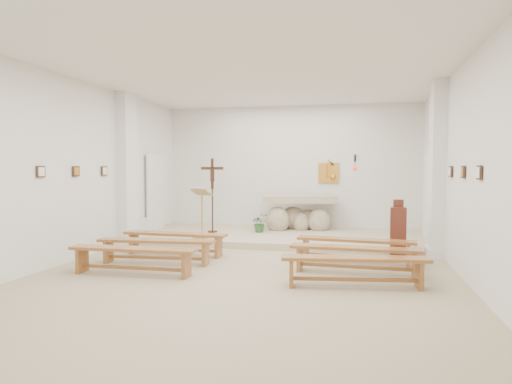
% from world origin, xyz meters
% --- Properties ---
extents(ground, '(7.00, 10.00, 0.00)m').
position_xyz_m(ground, '(0.00, 0.00, 0.00)').
color(ground, tan).
rests_on(ground, ground).
extents(wall_left, '(0.02, 10.00, 3.50)m').
position_xyz_m(wall_left, '(-3.49, 0.00, 1.75)').
color(wall_left, silver).
rests_on(wall_left, ground).
extents(wall_right, '(0.02, 10.00, 3.50)m').
position_xyz_m(wall_right, '(3.49, 0.00, 1.75)').
color(wall_right, silver).
rests_on(wall_right, ground).
extents(wall_back, '(7.00, 0.02, 3.50)m').
position_xyz_m(wall_back, '(0.00, 4.99, 1.75)').
color(wall_back, silver).
rests_on(wall_back, ground).
extents(ceiling, '(7.00, 10.00, 0.02)m').
position_xyz_m(ceiling, '(0.00, 0.00, 3.49)').
color(ceiling, silver).
rests_on(ceiling, wall_back).
extents(sanctuary_platform, '(6.98, 3.00, 0.15)m').
position_xyz_m(sanctuary_platform, '(0.00, 3.50, 0.07)').
color(sanctuary_platform, '#BDAE91').
rests_on(sanctuary_platform, ground).
extents(pilaster_left, '(0.26, 0.55, 3.50)m').
position_xyz_m(pilaster_left, '(-3.37, 2.00, 1.75)').
color(pilaster_left, white).
rests_on(pilaster_left, ground).
extents(pilaster_right, '(0.26, 0.55, 3.50)m').
position_xyz_m(pilaster_right, '(3.37, 2.00, 1.75)').
color(pilaster_right, white).
rests_on(pilaster_right, ground).
extents(gold_wall_relief, '(0.55, 0.04, 0.55)m').
position_xyz_m(gold_wall_relief, '(1.05, 4.96, 1.65)').
color(gold_wall_relief, '#C9882F').
rests_on(gold_wall_relief, wall_back).
extents(sanctuary_lamp, '(0.11, 0.36, 0.44)m').
position_xyz_m(sanctuary_lamp, '(1.75, 4.71, 1.81)').
color(sanctuary_lamp, black).
rests_on(sanctuary_lamp, wall_back).
extents(station_frame_left_front, '(0.03, 0.20, 0.20)m').
position_xyz_m(station_frame_left_front, '(-3.47, -0.80, 1.72)').
color(station_frame_left_front, '#3A2619').
rests_on(station_frame_left_front, wall_left).
extents(station_frame_left_mid, '(0.03, 0.20, 0.20)m').
position_xyz_m(station_frame_left_mid, '(-3.47, 0.20, 1.72)').
color(station_frame_left_mid, '#3A2619').
rests_on(station_frame_left_mid, wall_left).
extents(station_frame_left_rear, '(0.03, 0.20, 0.20)m').
position_xyz_m(station_frame_left_rear, '(-3.47, 1.20, 1.72)').
color(station_frame_left_rear, '#3A2619').
rests_on(station_frame_left_rear, wall_left).
extents(station_frame_right_front, '(0.03, 0.20, 0.20)m').
position_xyz_m(station_frame_right_front, '(3.47, -0.80, 1.72)').
color(station_frame_right_front, '#3A2619').
rests_on(station_frame_right_front, wall_right).
extents(station_frame_right_mid, '(0.03, 0.20, 0.20)m').
position_xyz_m(station_frame_right_mid, '(3.47, 0.20, 1.72)').
color(station_frame_right_mid, '#3A2619').
rests_on(station_frame_right_mid, wall_right).
extents(station_frame_right_rear, '(0.03, 0.20, 0.20)m').
position_xyz_m(station_frame_right_rear, '(3.47, 1.20, 1.72)').
color(station_frame_right_rear, '#3A2619').
rests_on(station_frame_right_rear, wall_right).
extents(radiator_left, '(0.10, 0.85, 0.52)m').
position_xyz_m(radiator_left, '(-3.43, 2.70, 0.27)').
color(radiator_left, silver).
rests_on(radiator_left, ground).
extents(radiator_right, '(0.10, 0.85, 0.52)m').
position_xyz_m(radiator_right, '(3.43, 2.70, 0.27)').
color(radiator_right, silver).
rests_on(radiator_right, ground).
extents(altar, '(2.03, 1.09, 0.99)m').
position_xyz_m(altar, '(0.29, 4.40, 0.53)').
color(altar, beige).
rests_on(altar, sanctuary_platform).
extents(lectern, '(0.49, 0.44, 1.19)m').
position_xyz_m(lectern, '(-1.71, 2.43, 0.74)').
color(lectern, tan).
rests_on(lectern, sanctuary_platform).
extents(crucifix_stand, '(0.55, 0.25, 1.88)m').
position_xyz_m(crucifix_stand, '(-1.77, 3.41, 1.24)').
color(crucifix_stand, '#381F11').
rests_on(crucifix_stand, sanctuary_platform).
extents(potted_plant, '(0.55, 0.53, 0.47)m').
position_xyz_m(potted_plant, '(-0.59, 3.69, 0.39)').
color(potted_plant, '#295F26').
rests_on(potted_plant, sanctuary_platform).
extents(donation_pedestal, '(0.32, 0.32, 1.15)m').
position_xyz_m(donation_pedestal, '(2.63, 1.90, 0.51)').
color(donation_pedestal, maroon).
rests_on(donation_pedestal, ground).
extents(bench_left_front, '(2.19, 0.43, 0.46)m').
position_xyz_m(bench_left_front, '(-1.80, 1.06, 0.35)').
color(bench_left_front, '#985D2C').
rests_on(bench_left_front, ground).
extents(bench_right_front, '(2.20, 0.56, 0.46)m').
position_xyz_m(bench_right_front, '(1.80, 1.06, 0.35)').
color(bench_right_front, '#985D2C').
rests_on(bench_right_front, ground).
extents(bench_left_second, '(2.20, 0.51, 0.46)m').
position_xyz_m(bench_left_second, '(-1.80, 0.16, 0.35)').
color(bench_left_second, '#985D2C').
rests_on(bench_left_second, ground).
extents(bench_right_second, '(2.19, 0.45, 0.46)m').
position_xyz_m(bench_right_second, '(1.80, 0.16, 0.35)').
color(bench_right_second, '#985D2C').
rests_on(bench_right_second, ground).
extents(bench_left_third, '(2.18, 0.37, 0.46)m').
position_xyz_m(bench_left_third, '(-1.80, -0.73, 0.35)').
color(bench_left_third, '#985D2C').
rests_on(bench_left_third, ground).
extents(bench_right_third, '(2.21, 0.64, 0.46)m').
position_xyz_m(bench_right_third, '(1.80, -0.73, 0.35)').
color(bench_right_third, '#985D2C').
rests_on(bench_right_third, ground).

